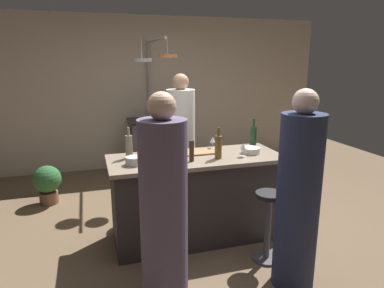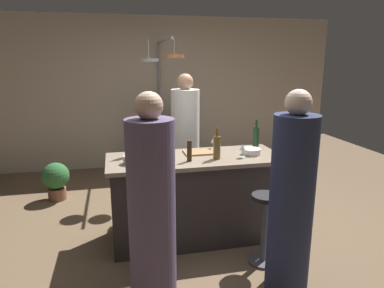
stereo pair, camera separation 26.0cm
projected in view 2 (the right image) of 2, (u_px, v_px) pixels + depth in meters
The scene contains 23 objects.
ground_plane at pixel (195, 236), 3.78m from camera, with size 9.00×9.00×0.00m, color brown.
back_wall at pixel (159, 93), 6.18m from camera, with size 6.40×0.16×2.60m, color #BCAD99.
kitchen_island at pixel (195, 197), 3.68m from camera, with size 1.80×0.72×0.90m.
stove_range at pixel (163, 144), 6.00m from camera, with size 0.80×0.64×0.89m.
chef at pixel (185, 145), 4.50m from camera, with size 0.36×0.36×1.71m.
bar_stool_left at pixel (151, 238), 2.99m from camera, with size 0.28×0.28×0.68m.
guest_left at pixel (152, 213), 2.56m from camera, with size 0.35×0.35×1.67m.
bar_stool_right at pixel (264, 226), 3.22m from camera, with size 0.28×0.28×0.68m.
guest_right at pixel (291, 202), 2.76m from camera, with size 0.35×0.35×1.66m.
overhead_pot_rack at pixel (161, 75), 5.24m from camera, with size 0.61×1.42×2.17m.
potted_plant at pixel (56, 179), 4.72m from camera, with size 0.36×0.36×0.52m.
cutting_board at pixel (199, 152), 3.71m from camera, with size 0.32×0.22×0.02m, color #997047.
pepper_mill at pixel (189, 151), 3.39m from camera, with size 0.05×0.05×0.21m, color #382319.
wine_bottle_dark at pixel (141, 146), 3.53m from camera, with size 0.07×0.07×0.30m.
wine_bottle_green at pixel (256, 137), 3.93m from camera, with size 0.07×0.07×0.32m.
wine_bottle_rose at pixel (155, 150), 3.33m from camera, with size 0.07×0.07×0.33m.
wine_bottle_amber at pixel (217, 147), 3.47m from camera, with size 0.07×0.07×0.32m.
wine_bottle_white at pixel (129, 145), 3.54m from camera, with size 0.07×0.07×0.32m.
wine_glass_near_left_guest at pixel (170, 147), 3.52m from camera, with size 0.07×0.07×0.15m.
wine_glass_by_chef at pixel (214, 141), 3.82m from camera, with size 0.07×0.07×0.15m.
wine_glass_near_right_guest at pixel (243, 148), 3.52m from camera, with size 0.07×0.07×0.15m.
mixing_bowl_steel at pixel (132, 160), 3.33m from camera, with size 0.16×0.16×0.08m, color #B7B7BC.
mixing_bowl_ceramic at pixel (251, 151), 3.65m from camera, with size 0.20×0.20×0.06m, color silver.
Camera 2 is at (-0.79, -3.35, 1.87)m, focal length 32.49 mm.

